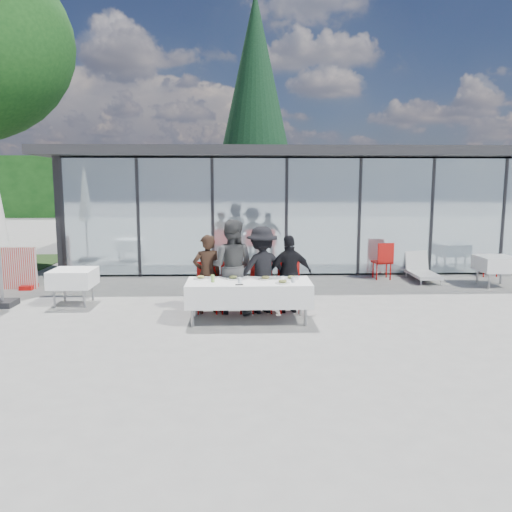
{
  "coord_description": "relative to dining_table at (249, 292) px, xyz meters",
  "views": [
    {
      "loc": [
        -0.22,
        -9.12,
        2.53
      ],
      "look_at": [
        0.13,
        1.2,
        1.0
      ],
      "focal_mm": 35.0,
      "sensor_mm": 36.0,
      "label": 1
    }
  ],
  "objects": [
    {
      "name": "juice_bottle",
      "position": [
        -0.65,
        -0.07,
        0.28
      ],
      "size": [
        0.06,
        0.06,
        0.13
      ],
      "primitive_type": "cylinder",
      "color": "#8BBE4F",
      "rests_on": "dining_table"
    },
    {
      "name": "diner_c",
      "position": [
        0.27,
        0.63,
        0.31
      ],
      "size": [
        1.38,
        1.38,
        1.69
      ],
      "primitive_type": "imported",
      "rotation": [
        0.0,
        0.0,
        3.46
      ],
      "color": "black",
      "rests_on": "ground"
    },
    {
      "name": "diner_chair_b",
      "position": [
        -0.32,
        0.75,
        -0.0
      ],
      "size": [
        0.44,
        0.44,
        0.97
      ],
      "color": "#BA0F0C",
      "rests_on": "ground"
    },
    {
      "name": "plate_extra",
      "position": [
        0.6,
        -0.23,
        0.24
      ],
      "size": [
        0.27,
        0.27,
        0.07
      ],
      "color": "white",
      "rests_on": "dining_table"
    },
    {
      "name": "spare_table_left",
      "position": [
        -3.63,
        1.41,
        0.02
      ],
      "size": [
        0.86,
        0.86,
        0.74
      ],
      "color": "white",
      "rests_on": "ground"
    },
    {
      "name": "pavilion",
      "position": [
        2.05,
        8.38,
        1.61
      ],
      "size": [
        14.8,
        8.8,
        3.44
      ],
      "color": "gray",
      "rests_on": "ground"
    },
    {
      "name": "diner_d",
      "position": [
        0.81,
        0.63,
        0.22
      ],
      "size": [
        1.03,
        1.03,
        1.52
      ],
      "primitive_type": "imported",
      "rotation": [
        0.0,
        0.0,
        3.32
      ],
      "color": "black",
      "rests_on": "ground"
    },
    {
      "name": "spare_table_right",
      "position": [
        6.11,
        2.91,
        0.02
      ],
      "size": [
        0.86,
        0.86,
        0.74
      ],
      "color": "white",
      "rests_on": "ground"
    },
    {
      "name": "lounger",
      "position": [
        4.58,
        3.78,
        -0.28
      ],
      "size": [
        0.62,
        1.34,
        0.72
      ],
      "color": "silver",
      "rests_on": "ground"
    },
    {
      "name": "ground",
      "position": [
        0.05,
        0.21,
        -0.54
      ],
      "size": [
        90.0,
        90.0,
        0.0
      ],
      "primitive_type": "plane",
      "color": "gray",
      "rests_on": "ground"
    },
    {
      "name": "diner_chair_d",
      "position": [
        0.81,
        0.75,
        -0.0
      ],
      "size": [
        0.44,
        0.44,
        0.97
      ],
      "color": "#BA0F0C",
      "rests_on": "ground"
    },
    {
      "name": "dining_table",
      "position": [
        0.0,
        0.0,
        0.0
      ],
      "size": [
        2.26,
        0.96,
        0.75
      ],
      "color": "white",
      "rests_on": "ground"
    },
    {
      "name": "plate_c",
      "position": [
        0.32,
        0.15,
        0.24
      ],
      "size": [
        0.27,
        0.27,
        0.07
      ],
      "color": "white",
      "rests_on": "dining_table"
    },
    {
      "name": "diner_chair_c",
      "position": [
        0.27,
        0.75,
        -0.0
      ],
      "size": [
        0.44,
        0.44,
        0.97
      ],
      "color": "#BA0F0C",
      "rests_on": "ground"
    },
    {
      "name": "plate_d",
      "position": [
        0.79,
        0.14,
        0.24
      ],
      "size": [
        0.27,
        0.27,
        0.07
      ],
      "color": "white",
      "rests_on": "dining_table"
    },
    {
      "name": "diner_a",
      "position": [
        -0.79,
        0.63,
        0.23
      ],
      "size": [
        0.7,
        0.7,
        1.54
      ],
      "primitive_type": "imported",
      "rotation": [
        0.0,
        0.0,
        3.44
      ],
      "color": "#301F15",
      "rests_on": "ground"
    },
    {
      "name": "plate_b",
      "position": [
        -0.28,
        0.19,
        0.24
      ],
      "size": [
        0.27,
        0.27,
        0.07
      ],
      "color": "white",
      "rests_on": "dining_table"
    },
    {
      "name": "plate_a",
      "position": [
        -0.89,
        0.22,
        0.24
      ],
      "size": [
        0.27,
        0.27,
        0.07
      ],
      "color": "white",
      "rests_on": "dining_table"
    },
    {
      "name": "spare_chair_a",
      "position": [
        6.54,
        4.34,
        -0.0
      ],
      "size": [
        0.61,
        0.61,
        0.97
      ],
      "color": "#BA0F0C",
      "rests_on": "ground"
    },
    {
      "name": "spare_chair_b",
      "position": [
        3.61,
        3.85,
        -0.0
      ],
      "size": [
        0.51,
        0.51,
        0.97
      ],
      "color": "#BA0F0C",
      "rests_on": "ground"
    },
    {
      "name": "diner_chair_a",
      "position": [
        -0.79,
        0.75,
        -0.0
      ],
      "size": [
        0.44,
        0.44,
        0.97
      ],
      "color": "#BA0F0C",
      "rests_on": "ground"
    },
    {
      "name": "treeline",
      "position": [
        -1.95,
        28.21,
        1.66
      ],
      "size": [
        62.5,
        2.0,
        4.4
      ],
      "color": "#123A13",
      "rests_on": "ground"
    },
    {
      "name": "diner_b",
      "position": [
        -0.32,
        0.63,
        0.38
      ],
      "size": [
        1.08,
        1.08,
        1.83
      ],
      "primitive_type": "imported",
      "rotation": [
        0.0,
        0.0,
        2.9
      ],
      "color": "#494949",
      "rests_on": "ground"
    },
    {
      "name": "conifer_tree",
      "position": [
        0.55,
        13.21,
        5.45
      ],
      "size": [
        4.0,
        4.0,
        10.5
      ],
      "color": "#382316",
      "rests_on": "ground"
    },
    {
      "name": "folded_eyeglasses",
      "position": [
        -0.17,
        -0.35,
        0.22
      ],
      "size": [
        0.14,
        0.03,
        0.01
      ],
      "primitive_type": "cube",
      "color": "black",
      "rests_on": "dining_table"
    },
    {
      "name": "drinking_glasses",
      "position": [
        0.32,
        -0.15,
        0.26
      ],
      "size": [
        1.03,
        0.08,
        0.1
      ],
      "color": "silver",
      "rests_on": "dining_table"
    }
  ]
}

